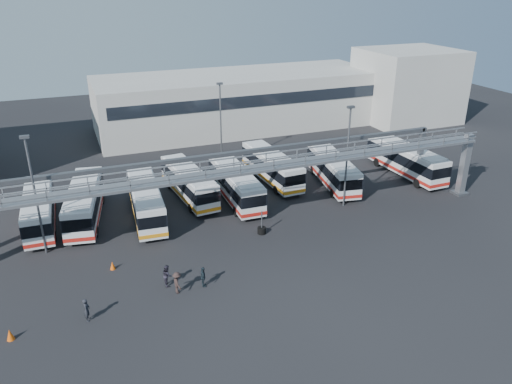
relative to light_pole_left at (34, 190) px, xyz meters
name	(u,v)px	position (x,y,z in m)	size (l,w,h in m)	color
ground	(259,262)	(16.00, -8.00, -5.73)	(140.00, 140.00, 0.00)	black
gantry	(234,174)	(16.00, -2.13, -0.22)	(51.40, 5.15, 7.10)	gray
warehouse	(239,101)	(28.00, 30.00, -1.73)	(42.00, 14.00, 8.00)	#9E9E99
building_right	(407,85)	(54.00, 24.00, -0.23)	(14.00, 12.00, 11.00)	#B2B2AD
light_pole_left	(34,190)	(0.00, 0.00, 0.00)	(0.70, 0.35, 10.21)	#4C4F54
light_pole_mid	(347,152)	(28.00, -1.00, 0.00)	(0.70, 0.35, 10.21)	#4C4F54
light_pole_back	(221,121)	(20.00, 14.00, 0.00)	(0.70, 0.35, 10.21)	#4C4F54
bus_1	(39,208)	(-0.31, 5.35, -3.93)	(2.72, 10.78, 3.26)	silver
bus_2	(85,202)	(3.67, 5.16, -3.83)	(4.54, 11.57, 3.43)	silver
bus_3	(146,201)	(9.07, 3.43, -3.89)	(3.28, 11.08, 3.32)	silver
bus_4	(189,182)	(14.02, 6.52, -3.92)	(3.55, 10.96, 3.27)	silver
bus_5	(235,183)	(18.32, 4.25, -3.85)	(2.80, 11.20, 3.39)	silver
bus_6	(272,166)	(23.80, 7.60, -3.88)	(3.06, 11.10, 3.34)	silver
bus_7	(333,169)	(29.66, 4.30, -3.89)	(4.42, 11.22, 3.33)	silver
bus_9	(406,159)	(38.94, 3.72, -3.79)	(2.99, 11.58, 3.50)	silver
pedestrian_a	(87,310)	(2.55, -10.61, -4.89)	(0.61, 0.40, 1.68)	black
pedestrian_b	(167,275)	(8.45, -8.43, -4.88)	(0.82, 0.64, 1.69)	#221F2B
pedestrian_c	(177,283)	(8.92, -9.68, -4.88)	(1.09, 0.63, 1.69)	#2D201E
pedestrian_d	(203,277)	(10.88, -9.60, -4.91)	(0.95, 0.40, 1.63)	black
cone_left	(10,335)	(-2.20, -10.82, -5.34)	(0.48, 0.48, 0.77)	#D9510C
cone_right	(112,265)	(4.87, -4.66, -5.39)	(0.43, 0.43, 0.68)	#D9510C
tire_stack	(262,230)	(18.07, -3.50, -5.36)	(0.77, 0.77, 2.20)	black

